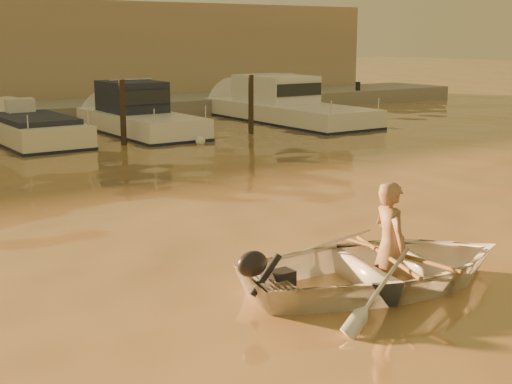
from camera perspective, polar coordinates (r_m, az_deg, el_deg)
ground_plane at (r=8.26m, az=-1.93°, el=-11.01°), size 160.00×160.00×0.00m
dinghy at (r=9.68m, az=10.09°, el=-5.90°), size 4.30×3.44×0.79m
person at (r=9.64m, az=10.66°, el=-4.21°), size 0.53×0.70×1.72m
outboard_motor at (r=8.99m, az=1.94°, el=-7.12°), size 0.96×0.57×0.70m
oar_port at (r=9.77m, az=11.36°, el=-4.90°), size 0.07×2.10×0.13m
oar_starboard at (r=9.66m, az=10.37°, el=-5.05°), size 0.83×1.98×0.13m
moored_boat_3 at (r=23.60m, az=-17.50°, el=4.37°), size 2.18×6.24×0.95m
moored_boat_4 at (r=24.87m, az=-9.27°, el=6.09°), size 2.24×6.92×1.75m
moored_boat_5 at (r=28.10m, az=2.53°, el=6.94°), size 2.73×9.00×1.75m
piling_3 at (r=22.19m, az=-10.60°, el=6.01°), size 0.18×0.18×2.20m
piling_4 at (r=24.45m, az=-0.41°, el=6.79°), size 0.18×0.18×2.20m
fender_d at (r=21.33m, az=-14.87°, el=3.39°), size 0.30×0.30×0.30m
fender_e at (r=22.15m, az=-4.47°, el=4.09°), size 0.30×0.30×0.30m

